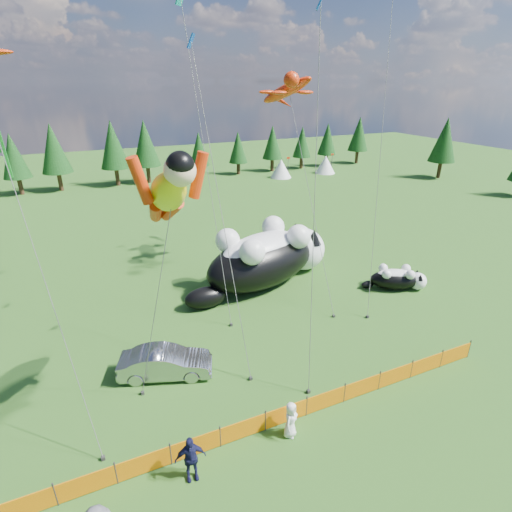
{
  "coord_description": "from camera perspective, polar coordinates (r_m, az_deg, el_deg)",
  "views": [
    {
      "loc": [
        -6.47,
        -14.29,
        13.59
      ],
      "look_at": [
        1.7,
        4.0,
        4.81
      ],
      "focal_mm": 28.0,
      "sensor_mm": 36.0,
      "label": 1
    }
  ],
  "objects": [
    {
      "name": "ground",
      "position": [
        20.75,
        0.22,
        -17.23
      ],
      "size": [
        160.0,
        160.0,
        0.0
      ],
      "primitive_type": "plane",
      "color": "#0C3509",
      "rests_on": "ground"
    },
    {
      "name": "safety_fence",
      "position": [
        18.45,
        4.35,
        -21.57
      ],
      "size": [
        22.06,
        0.06,
        1.1
      ],
      "color": "#262626",
      "rests_on": "ground"
    },
    {
      "name": "tree_line",
      "position": [
        60.41,
        -18.13,
        13.41
      ],
      "size": [
        90.0,
        4.0,
        8.0
      ],
      "primitive_type": null,
      "color": "black",
      "rests_on": "ground"
    },
    {
      "name": "festival_tents",
      "position": [
        58.32,
        -6.23,
        11.47
      ],
      "size": [
        50.0,
        3.2,
        2.8
      ],
      "primitive_type": null,
      "color": "white",
      "rests_on": "ground"
    },
    {
      "name": "cat_large",
      "position": [
        28.6,
        1.7,
        -0.03
      ],
      "size": [
        11.98,
        6.7,
        4.42
      ],
      "rotation": [
        0.0,
        0.0,
        0.29
      ],
      "color": "black",
      "rests_on": "ground"
    },
    {
      "name": "cat_small",
      "position": [
        30.02,
        19.59,
        -3.04
      ],
      "size": [
        4.31,
        3.01,
        1.67
      ],
      "rotation": [
        0.0,
        0.0,
        -0.47
      ],
      "color": "black",
      "rests_on": "ground"
    },
    {
      "name": "car",
      "position": [
        21.03,
        -12.79,
        -14.65
      ],
      "size": [
        4.83,
        3.0,
        1.5
      ],
      "primitive_type": "imported",
      "rotation": [
        0.0,
        0.0,
        1.24
      ],
      "color": "#A4A4A9",
      "rests_on": "ground"
    },
    {
      "name": "spectator_c",
      "position": [
        16.48,
        -9.35,
        -26.65
      ],
      "size": [
        1.21,
        0.72,
        1.96
      ],
      "primitive_type": "imported",
      "rotation": [
        0.0,
        0.0,
        -0.12
      ],
      "color": "#15163B",
      "rests_on": "ground"
    },
    {
      "name": "spectator_e",
      "position": [
        17.79,
        4.97,
        -22.27
      ],
      "size": [
        0.96,
        0.93,
        1.66
      ],
      "primitive_type": "imported",
      "rotation": [
        0.0,
        0.0,
        0.72
      ],
      "color": "white",
      "rests_on": "ground"
    },
    {
      "name": "superhero_kite",
      "position": [
        14.83,
        -12.42,
        8.86
      ],
      "size": [
        4.31,
        4.62,
        11.93
      ],
      "color": "yellow",
      "rests_on": "ground"
    },
    {
      "name": "gecko_kite",
      "position": [
        30.03,
        4.34,
        22.51
      ],
      "size": [
        5.22,
        12.71,
        15.68
      ],
      "color": "red",
      "rests_on": "ground"
    },
    {
      "name": "diamond_kite_a",
      "position": [
        20.22,
        -8.64,
        25.23
      ],
      "size": [
        0.88,
        5.88,
        16.24
      ],
      "color": "#0B44AA",
      "rests_on": "ground"
    },
    {
      "name": "diamond_kite_c",
      "position": [
        17.66,
        9.12,
        28.91
      ],
      "size": [
        1.49,
        3.13,
        17.06
      ],
      "color": "#0B44AA",
      "rests_on": "ground"
    },
    {
      "name": "diamond_kite_d",
      "position": [
        25.29,
        -10.4,
        31.01
      ],
      "size": [
        0.98,
        5.7,
        18.74
      ],
      "color": "#0C928A",
      "rests_on": "ground"
    }
  ]
}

